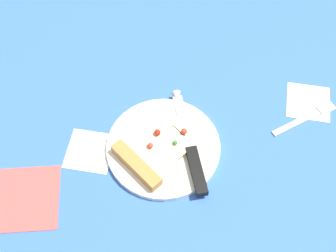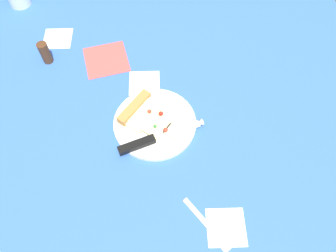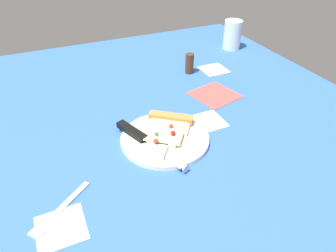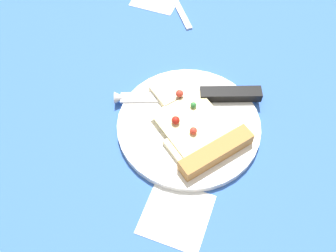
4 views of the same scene
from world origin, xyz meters
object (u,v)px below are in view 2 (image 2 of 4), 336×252
plate (155,123)px  knife (153,139)px  napkin (106,59)px  pepper_shaker (45,53)px  fork (209,227)px  pizza_slice (147,116)px

plate → knife: (-0.44, -5.62, 1.21)cm
plate → napkin: plate is taller
plate → pepper_shaker: pepper_shaker is taller
plate → pepper_shaker: 40.88cm
knife → fork: 25.97cm
pizza_slice → fork: (14.32, -29.77, -1.61)cm
plate → knife: size_ratio=0.98×
plate → napkin: (-14.98, 23.90, -0.41)cm
pizza_slice → pepper_shaker: bearing=-89.1°
knife → pepper_shaker: bearing=-153.4°
knife → napkin: knife is taller
plate → napkin: 28.21cm
pepper_shaker → fork: pepper_shaker is taller
pepper_shaker → napkin: 18.26cm
fork → pizza_slice: bearing=-102.3°
napkin → plate: bearing=-57.9°
plate → knife: knife is taller
pepper_shaker → fork: 69.17cm
plate → pepper_shaker: size_ratio=3.18×
fork → pepper_shaker: bearing=-87.2°
napkin → knife: bearing=-63.8°
pepper_shaker → fork: (45.20, -52.26, -3.16)cm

